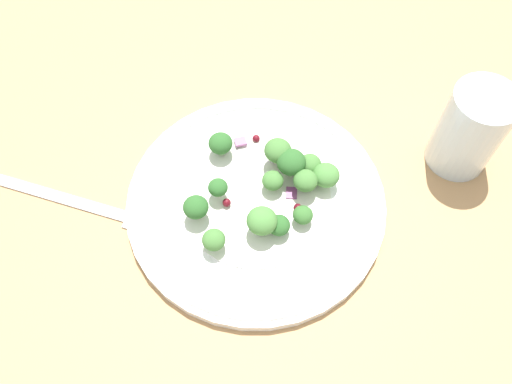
% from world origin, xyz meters
% --- Properties ---
extents(ground_plane, '(1.80, 1.80, 0.02)m').
position_xyz_m(ground_plane, '(0.00, 0.00, -0.01)').
color(ground_plane, tan).
extents(plate, '(0.26, 0.26, 0.02)m').
position_xyz_m(plate, '(-0.01, 0.01, 0.01)').
color(plate, white).
rests_on(plate, ground_plane).
extents(dressing_pool, '(0.15, 0.15, 0.00)m').
position_xyz_m(dressing_pool, '(-0.01, 0.01, 0.01)').
color(dressing_pool, white).
rests_on(dressing_pool, plate).
extents(broccoli_floret_0, '(0.03, 0.03, 0.03)m').
position_xyz_m(broccoli_floret_0, '(-0.05, -0.01, 0.04)').
color(broccoli_floret_0, '#ADD18E').
rests_on(broccoli_floret_0, plate).
extents(broccoli_floret_1, '(0.02, 0.02, 0.02)m').
position_xyz_m(broccoli_floret_1, '(-0.03, 0.06, 0.03)').
color(broccoli_floret_1, '#9EC684').
rests_on(broccoli_floret_1, plate).
extents(broccoli_floret_2, '(0.03, 0.03, 0.03)m').
position_xyz_m(broccoli_floret_2, '(-0.07, 0.04, 0.03)').
color(broccoli_floret_2, '#9EC684').
rests_on(broccoli_floret_2, plate).
extents(broccoli_floret_3, '(0.02, 0.02, 0.02)m').
position_xyz_m(broccoli_floret_3, '(-0.07, 0.02, 0.03)').
color(broccoli_floret_3, '#ADD18E').
rests_on(broccoli_floret_3, plate).
extents(broccoli_floret_4, '(0.03, 0.03, 0.03)m').
position_xyz_m(broccoli_floret_4, '(-0.01, -0.05, 0.03)').
color(broccoli_floret_4, '#9EC684').
rests_on(broccoli_floret_4, plate).
extents(broccoli_floret_5, '(0.02, 0.02, 0.02)m').
position_xyz_m(broccoli_floret_5, '(0.06, 0.03, 0.03)').
color(broccoli_floret_5, '#9EC684').
rests_on(broccoli_floret_5, plate).
extents(broccoli_floret_6, '(0.02, 0.02, 0.02)m').
position_xyz_m(broccoli_floret_6, '(-0.00, 0.05, 0.03)').
color(broccoli_floret_6, '#8EB77A').
rests_on(broccoli_floret_6, plate).
extents(broccoli_floret_7, '(0.02, 0.02, 0.02)m').
position_xyz_m(broccoli_floret_7, '(-0.05, 0.04, 0.03)').
color(broccoli_floret_7, '#9EC684').
rests_on(broccoli_floret_7, plate).
extents(broccoli_floret_8, '(0.02, 0.02, 0.02)m').
position_xyz_m(broccoli_floret_8, '(-0.03, 0.01, 0.03)').
color(broccoli_floret_8, '#9EC684').
rests_on(broccoli_floret_8, plate).
extents(broccoli_floret_9, '(0.02, 0.02, 0.02)m').
position_xyz_m(broccoli_floret_9, '(0.02, -0.01, 0.03)').
color(broccoli_floret_9, '#ADD18E').
rests_on(broccoli_floret_9, plate).
extents(broccoli_floret_10, '(0.03, 0.03, 0.03)m').
position_xyz_m(broccoli_floret_10, '(0.01, 0.04, 0.03)').
color(broccoli_floret_10, '#ADD18E').
rests_on(broccoli_floret_10, plate).
extents(broccoli_floret_11, '(0.03, 0.03, 0.03)m').
position_xyz_m(broccoli_floret_11, '(0.05, -0.01, 0.03)').
color(broccoli_floret_11, '#ADD18E').
rests_on(broccoli_floret_11, plate).
extents(broccoli_floret_12, '(0.03, 0.03, 0.03)m').
position_xyz_m(broccoli_floret_12, '(-0.05, 0.01, 0.04)').
color(broccoli_floret_12, '#9EC684').
rests_on(broccoli_floret_12, plate).
extents(cranberry_0, '(0.01, 0.01, 0.01)m').
position_xyz_m(cranberry_0, '(0.02, 0.00, 0.02)').
color(cranberry_0, maroon).
rests_on(cranberry_0, plate).
extents(cranberry_1, '(0.01, 0.01, 0.01)m').
position_xyz_m(cranberry_1, '(-0.05, -0.04, 0.02)').
color(cranberry_1, maroon).
rests_on(cranberry_1, plate).
extents(cranberry_2, '(0.01, 0.01, 0.01)m').
position_xyz_m(cranberry_2, '(-0.03, 0.05, 0.02)').
color(cranberry_2, '#4C0A14').
rests_on(cranberry_2, plate).
extents(cranberry_3, '(0.01, 0.01, 0.01)m').
position_xyz_m(cranberry_3, '(-0.06, 0.00, 0.02)').
color(cranberry_3, maroon).
rests_on(cranberry_3, plate).
extents(onion_bit_0, '(0.02, 0.02, 0.00)m').
position_xyz_m(onion_bit_0, '(-0.04, 0.03, 0.01)').
color(onion_bit_0, '#843D75').
rests_on(onion_bit_0, plate).
extents(onion_bit_1, '(0.02, 0.01, 0.00)m').
position_xyz_m(onion_bit_1, '(-0.04, -0.05, 0.02)').
color(onion_bit_1, '#A35B93').
rests_on(onion_bit_1, plate).
extents(onion_bit_2, '(0.01, 0.01, 0.00)m').
position_xyz_m(onion_bit_2, '(-0.05, -0.01, 0.02)').
color(onion_bit_2, '#843D75').
rests_on(onion_bit_2, plate).
extents(fork, '(0.12, 0.17, 0.01)m').
position_xyz_m(fork, '(0.13, -0.10, 0.00)').
color(fork, silver).
rests_on(fork, ground_plane).
extents(water_glass, '(0.06, 0.06, 0.10)m').
position_xyz_m(water_glass, '(-0.21, 0.10, 0.05)').
color(water_glass, silver).
rests_on(water_glass, ground_plane).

